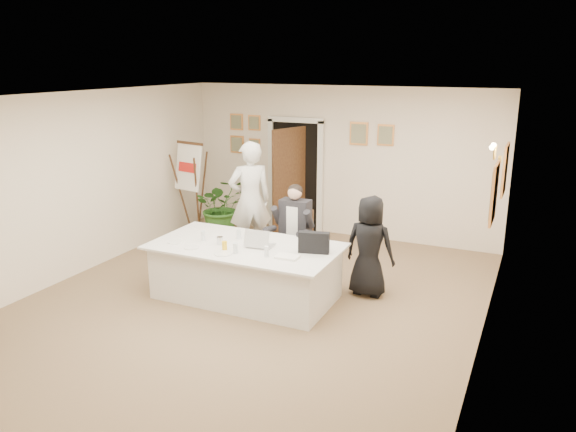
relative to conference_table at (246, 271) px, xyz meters
The scene contains 28 objects.
floor 0.43m from the conference_table, 27.87° to the right, with size 7.00×7.00×0.00m, color brown.
ceiling 2.41m from the conference_table, 27.87° to the right, with size 6.00×7.00×0.02m, color white.
wall_back 3.57m from the conference_table, 87.35° to the left, with size 6.00×0.10×2.80m, color white.
wall_front 3.73m from the conference_table, 87.47° to the right, with size 6.00×0.10×2.80m, color white.
wall_left 3.02m from the conference_table, behind, with size 0.10×7.00×2.80m, color white.
wall_right 3.32m from the conference_table, ahead, with size 0.10×7.00×2.80m, color white.
doorway 3.38m from the conference_table, 102.62° to the left, with size 1.14×0.86×2.20m.
pictures_back_wall 3.74m from the conference_table, 100.73° to the left, with size 3.40×0.06×0.80m, color #E5984E, non-canonical shape.
pictures_right_wall 3.59m from the conference_table, 19.64° to the left, with size 0.06×2.20×0.80m, color #E5984E, non-canonical shape.
wall_sconce 3.68m from the conference_table, 20.05° to the left, with size 0.20×0.30×0.24m, color gold, non-canonical shape.
conference_table is the anchor object (origin of this frame).
seated_man 1.16m from the conference_table, 76.70° to the left, with size 0.62×0.66×1.45m, color black, non-canonical shape.
flip_chart 3.25m from the conference_table, 136.67° to the left, with size 0.63×0.44×1.75m.
standing_man 1.79m from the conference_table, 116.07° to the left, with size 0.72×0.47×1.98m, color silver.
standing_woman 1.77m from the conference_table, 28.05° to the left, with size 0.71×0.46×1.45m, color black.
potted_palm 3.04m from the conference_table, 127.32° to the left, with size 1.01×0.87×1.12m, color #2B5F1F.
laptop 0.57m from the conference_table, 14.24° to the left, with size 0.35×0.37×0.28m, color #B7BABC, non-canonical shape.
laptop_bag 1.12m from the conference_table, ahead, with size 0.41×0.11×0.29m, color black.
paper_stack 0.88m from the conference_table, 17.14° to the right, with size 0.30×0.21×0.03m, color white.
plate_left 1.07m from the conference_table, 162.16° to the right, with size 0.22×0.22×0.01m, color white.
plate_mid 0.83m from the conference_table, 145.28° to the right, with size 0.21×0.21×0.01m, color white.
plate_near 0.60m from the conference_table, 100.69° to the right, with size 0.24×0.24×0.01m, color white.
glass_a 0.79m from the conference_table, behind, with size 0.06×0.06×0.14m, color silver.
glass_b 0.57m from the conference_table, 82.27° to the right, with size 0.07×0.07×0.14m, color silver.
glass_c 0.72m from the conference_table, 31.83° to the right, with size 0.06×0.06×0.14m, color silver.
glass_d 0.55m from the conference_table, 135.53° to the left, with size 0.07×0.07×0.14m, color silver.
oj_glass 0.57m from the conference_table, 113.57° to the right, with size 0.07×0.07×0.13m, color yellow.
steel_jug 0.56m from the conference_table, 159.80° to the right, with size 0.09×0.09×0.11m, color silver.
Camera 1 is at (3.45, -6.35, 3.24)m, focal length 35.00 mm.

